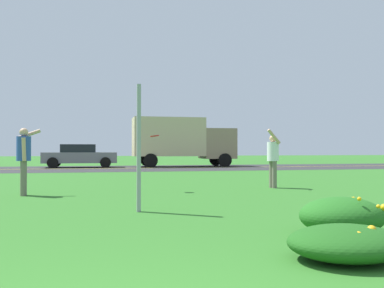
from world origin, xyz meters
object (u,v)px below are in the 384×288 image
sign_post_near_path (139,148)px  person_catcher_white_shirt (273,156)px  box_truck_tan (182,139)px  person_thrower_blue_shirt (24,155)px  car_gray_center_left (80,156)px  frisbee_red (155,136)px

sign_post_near_path → person_catcher_white_shirt: sign_post_near_path is taller
sign_post_near_path → box_truck_tan: 19.99m
person_thrower_blue_shirt → box_truck_tan: size_ratio=0.25×
sign_post_near_path → car_gray_center_left: (-1.96, 19.45, -0.43)m
person_thrower_blue_shirt → frisbee_red: size_ratio=6.63×
sign_post_near_path → person_catcher_white_shirt: bearing=42.0°
sign_post_near_path → person_thrower_blue_shirt: (-2.53, 3.27, -0.17)m
person_catcher_white_shirt → frisbee_red: person_catcher_white_shirt is taller
sign_post_near_path → person_thrower_blue_shirt: 4.14m
box_truck_tan → sign_post_near_path: bearing=-103.2°
sign_post_near_path → car_gray_center_left: size_ratio=0.52×
person_thrower_blue_shirt → sign_post_near_path: bearing=-52.3°
frisbee_red → car_gray_center_left: frisbee_red is taller
car_gray_center_left → sign_post_near_path: bearing=-84.3°
frisbee_red → car_gray_center_left: size_ratio=0.06×
frisbee_red → car_gray_center_left: (-2.72, 15.79, -0.76)m
person_catcher_white_shirt → frisbee_red: 3.59m
person_catcher_white_shirt → box_truck_tan: size_ratio=0.26×
person_thrower_blue_shirt → car_gray_center_left: 16.19m
sign_post_near_path → box_truck_tan: size_ratio=0.35×
person_thrower_blue_shirt → box_truck_tan: box_truck_tan is taller
sign_post_near_path → box_truck_tan: bearing=76.8°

